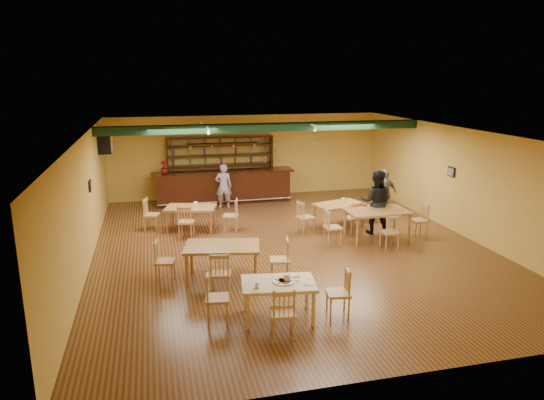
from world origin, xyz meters
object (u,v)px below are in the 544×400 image
object	(u,v)px
near_table	(278,300)
dining_table_b	(339,215)
bar_counter	(224,187)
dining_table_c	(223,263)
patron_bar	(224,186)
dining_table_a	(191,218)
dining_table_d	(377,225)
patron_right_a	(376,202)

from	to	relation	value
near_table	dining_table_b	bearing A→B (deg)	66.41
bar_counter	dining_table_b	bearing A→B (deg)	-52.52
dining_table_c	patron_bar	bearing A→B (deg)	92.97
bar_counter	dining_table_c	distance (m)	6.98
dining_table_c	near_table	world-z (taller)	dining_table_c
bar_counter	dining_table_a	xyz separation A→B (m)	(-1.41, -3.07, -0.21)
dining_table_a	patron_bar	xyz separation A→B (m)	(1.29, 2.24, 0.41)
patron_bar	dining_table_b	bearing A→B (deg)	144.76
dining_table_c	near_table	distance (m)	2.16
dining_table_c	near_table	size ratio (longest dim) A/B	1.20
bar_counter	dining_table_d	size ratio (longest dim) A/B	2.97
patron_bar	patron_right_a	bearing A→B (deg)	144.63
dining_table_d	near_table	distance (m)	5.34
near_table	patron_bar	distance (m)	8.11
dining_table_d	patron_right_a	world-z (taller)	patron_right_a
dining_table_b	near_table	world-z (taller)	near_table
dining_table_b	patron_right_a	distance (m)	1.26
dining_table_b	near_table	bearing A→B (deg)	-136.66
patron_bar	dining_table_c	bearing A→B (deg)	90.50
dining_table_a	patron_right_a	bearing A→B (deg)	-0.15
bar_counter	near_table	bearing A→B (deg)	-91.88
dining_table_a	dining_table_c	bearing A→B (deg)	-68.23
near_table	patron_right_a	world-z (taller)	patron_right_a
near_table	dining_table_d	bearing A→B (deg)	53.26
dining_table_c	dining_table_d	xyz separation A→B (m)	(4.51, 1.76, 0.01)
dining_table_a	dining_table_c	distance (m)	3.85
patron_bar	patron_right_a	world-z (taller)	patron_right_a
dining_table_c	near_table	xyz separation A→B (m)	(0.75, -2.02, -0.04)
dining_table_a	dining_table_d	bearing A→B (deg)	-6.77
bar_counter	patron_right_a	world-z (taller)	patron_right_a
dining_table_d	patron_right_a	distance (m)	0.79
near_table	patron_bar	bearing A→B (deg)	96.85
dining_table_a	patron_bar	size ratio (longest dim) A/B	0.92
bar_counter	dining_table_a	size ratio (longest dim) A/B	3.50
dining_table_c	patron_bar	world-z (taller)	patron_bar
dining_table_d	dining_table_a	bearing A→B (deg)	156.36
dining_table_b	dining_table_d	xyz separation A→B (m)	(0.58, -1.37, 0.06)
dining_table_c	dining_table_a	bearing A→B (deg)	107.12
dining_table_a	patron_right_a	xyz separation A→B (m)	(5.10, -1.50, 0.57)
dining_table_c	patron_right_a	xyz separation A→B (m)	(4.73, 2.33, 0.52)
dining_table_b	patron_right_a	size ratio (longest dim) A/B	0.78
dining_table_c	patron_right_a	distance (m)	5.30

